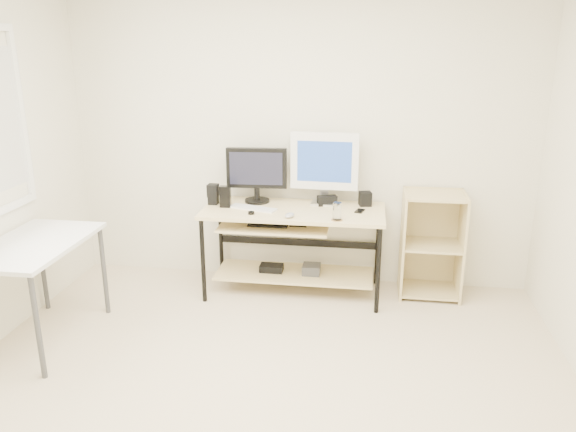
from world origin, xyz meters
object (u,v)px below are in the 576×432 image
(desk, at_px, (291,233))
(white_imac, at_px, (324,163))
(shelf_unit, at_px, (431,243))
(audio_controller, at_px, (225,197))
(side_table, at_px, (34,253))
(black_monitor, at_px, (257,171))

(desk, relative_size, white_imac, 2.46)
(shelf_unit, relative_size, audio_controller, 4.99)
(side_table, distance_m, white_imac, 2.33)
(audio_controller, bearing_deg, shelf_unit, 1.73)
(side_table, height_order, white_imac, white_imac)
(desk, bearing_deg, side_table, -147.35)
(black_monitor, bearing_deg, audio_controller, -143.80)
(desk, height_order, side_table, same)
(desk, xyz_separation_m, audio_controller, (-0.55, -0.03, 0.30))
(black_monitor, bearing_deg, shelf_unit, -3.53)
(black_monitor, bearing_deg, desk, -30.94)
(black_monitor, bearing_deg, white_imac, -0.52)
(shelf_unit, bearing_deg, black_monitor, 179.81)
(audio_controller, bearing_deg, black_monitor, 35.10)
(desk, height_order, audio_controller, audio_controller)
(side_table, bearing_deg, black_monitor, 42.49)
(shelf_unit, xyz_separation_m, black_monitor, (-1.49, 0.00, 0.57))
(black_monitor, bearing_deg, side_table, -140.85)
(black_monitor, xyz_separation_m, audio_controller, (-0.23, -0.19, -0.18))
(side_table, relative_size, audio_controller, 5.55)
(black_monitor, relative_size, audio_controller, 2.86)
(desk, relative_size, black_monitor, 2.91)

